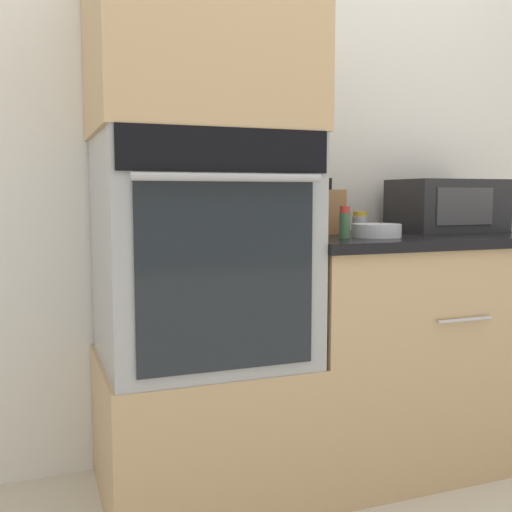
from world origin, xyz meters
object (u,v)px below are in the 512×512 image
knife_block (322,211)px  condiment_jar_near (360,222)px  bowl (376,230)px  condiment_jar_mid (345,223)px  wall_oven (200,249)px  microwave (447,206)px

knife_block → condiment_jar_near: bearing=-10.0°
knife_block → condiment_jar_near: 0.16m
bowl → condiment_jar_mid: (-0.13, -0.00, 0.03)m
wall_oven → condiment_jar_near: bearing=11.0°
wall_oven → bowl: size_ratio=4.22×
microwave → condiment_jar_near: 0.39m
knife_block → condiment_jar_mid: (-0.04, -0.25, -0.03)m
wall_oven → microwave: bearing=5.5°
bowl → condiment_jar_near: bearing=74.2°
wall_oven → microwave: size_ratio=1.74×
wall_oven → condiment_jar_mid: size_ratio=6.68×
wall_oven → condiment_jar_near: (0.69, 0.13, 0.07)m
microwave → knife_block: knife_block is taller
microwave → condiment_jar_near: bearing=175.5°
microwave → condiment_jar_mid: microwave is taller
wall_oven → bowl: 0.63m
condiment_jar_near → condiment_jar_mid: bearing=-130.7°
wall_oven → condiment_jar_mid: 0.51m
wall_oven → bowl: wall_oven is taller
condiment_jar_near → condiment_jar_mid: (-0.19, -0.22, 0.01)m
condiment_jar_near → bowl: bearing=-105.8°
microwave → condiment_jar_near: size_ratio=4.97×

